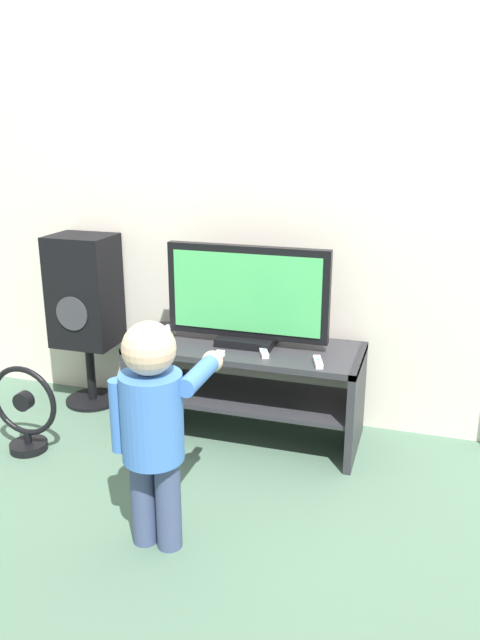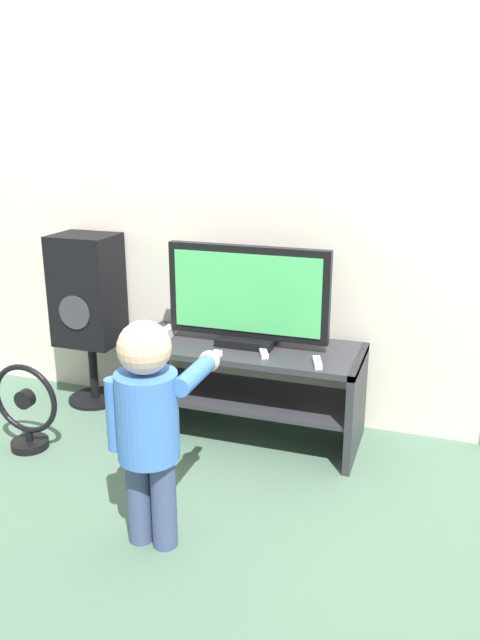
# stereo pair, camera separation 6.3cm
# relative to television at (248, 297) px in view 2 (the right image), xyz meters

# --- Properties ---
(ground_plane) EXTENTS (16.00, 16.00, 0.00)m
(ground_plane) POSITION_rel_television_xyz_m (0.00, -0.26, -0.74)
(ground_plane) COLOR #4C6B56
(wall_back) EXTENTS (10.00, 0.06, 2.60)m
(wall_back) POSITION_rel_television_xyz_m (0.00, 0.30, 0.56)
(wall_back) COLOR silver
(wall_back) RESTS_ON ground_plane
(tv_stand) EXTENTS (1.17, 0.48, 0.50)m
(tv_stand) POSITION_rel_television_xyz_m (0.00, -0.02, -0.41)
(tv_stand) COLOR #2D2D33
(tv_stand) RESTS_ON ground_plane
(television) EXTENTS (0.82, 0.20, 0.50)m
(television) POSITION_rel_television_xyz_m (0.00, 0.00, 0.00)
(television) COLOR black
(television) RESTS_ON tv_stand
(game_console) EXTENTS (0.04, 0.17, 0.05)m
(game_console) POSITION_rel_television_xyz_m (-0.43, -0.05, -0.22)
(game_console) COLOR white
(game_console) RESTS_ON tv_stand
(remote_primary) EXTENTS (0.07, 0.13, 0.03)m
(remote_primary) POSITION_rel_television_xyz_m (0.39, -0.17, -0.23)
(remote_primary) COLOR white
(remote_primary) RESTS_ON tv_stand
(remote_secondary) EXTENTS (0.08, 0.13, 0.03)m
(remote_secondary) POSITION_rel_television_xyz_m (0.12, -0.12, -0.23)
(remote_secondary) COLOR white
(remote_secondary) RESTS_ON tv_stand
(child) EXTENTS (0.34, 0.50, 0.90)m
(child) POSITION_rel_television_xyz_m (-0.06, -0.97, -0.21)
(child) COLOR #3F4C72
(child) RESTS_ON ground_plane
(speaker_tower) EXTENTS (0.34, 0.31, 0.99)m
(speaker_tower) POSITION_rel_television_xyz_m (-0.98, 0.11, -0.10)
(speaker_tower) COLOR black
(speaker_tower) RESTS_ON ground_plane
(floor_fan) EXTENTS (0.36, 0.18, 0.45)m
(floor_fan) POSITION_rel_television_xyz_m (-0.99, -0.50, -0.54)
(floor_fan) COLOR black
(floor_fan) RESTS_ON ground_plane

